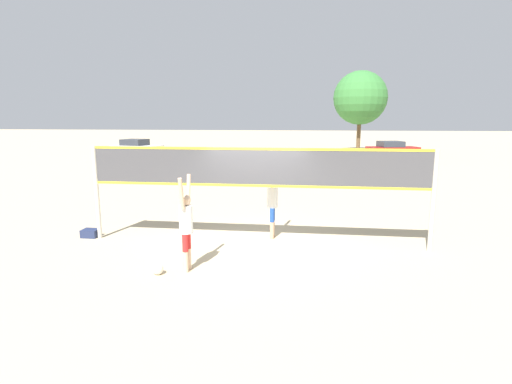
% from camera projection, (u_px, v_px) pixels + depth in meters
% --- Properties ---
extents(ground_plane, '(200.00, 200.00, 0.00)m').
position_uv_depth(ground_plane, '(256.00, 244.00, 10.15)').
color(ground_plane, '#C6B28C').
extents(volleyball_net, '(8.55, 0.11, 2.45)m').
position_uv_depth(volleyball_net, '(256.00, 175.00, 9.83)').
color(volleyball_net, beige).
rests_on(volleyball_net, ground_plane).
extents(player_spiker, '(0.28, 0.69, 2.01)m').
position_uv_depth(player_spiker, '(186.00, 222.00, 8.20)').
color(player_spiker, beige).
rests_on(player_spiker, ground_plane).
extents(player_blocker, '(0.28, 0.69, 2.05)m').
position_uv_depth(player_blocker, '(273.00, 198.00, 10.51)').
color(player_blocker, tan).
rests_on(player_blocker, ground_plane).
extents(volleyball, '(0.22, 0.22, 0.22)m').
position_uv_depth(volleyball, '(158.00, 269.00, 8.15)').
color(volleyball, silver).
rests_on(volleyball, ground_plane).
extents(gear_bag, '(0.42, 0.34, 0.21)m').
position_uv_depth(gear_bag, '(90.00, 233.00, 10.74)').
color(gear_bag, navy).
rests_on(gear_bag, ground_plane).
extents(parked_car_near, '(4.42, 2.61, 1.42)m').
position_uv_depth(parked_car_near, '(137.00, 148.00, 34.10)').
color(parked_car_near, silver).
rests_on(parked_car_near, ground_plane).
extents(parked_car_mid, '(4.37, 2.71, 1.29)m').
position_uv_depth(parked_car_mid, '(392.00, 150.00, 33.49)').
color(parked_car_mid, maroon).
rests_on(parked_car_mid, ground_plane).
extents(tree_left_cluster, '(4.92, 4.92, 7.50)m').
position_uv_depth(tree_left_cluster, '(360.00, 98.00, 36.81)').
color(tree_left_cluster, brown).
rests_on(tree_left_cluster, ground_plane).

